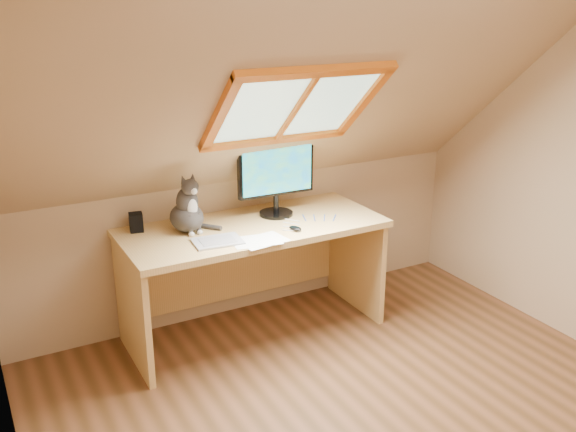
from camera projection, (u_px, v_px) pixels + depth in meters
room_shell at (418, 186)px, 2.88m from camera, size 3.52×3.52×2.41m
desk at (249, 254)px, 4.39m from camera, size 1.74×0.76×0.80m
monitor at (276, 175)px, 4.34m from camera, size 0.55×0.23×0.51m
cat at (187, 211)px, 4.09m from camera, size 0.26×0.29×0.39m
desk_speaker at (136, 222)px, 4.12m from camera, size 0.10×0.10×0.12m
graphics_tablet at (218, 241)px, 3.95m from camera, size 0.32×0.24×0.01m
mouse at (295, 228)px, 4.14m from camera, size 0.08×0.11×0.03m
papers at (254, 240)px, 3.98m from camera, size 0.33×0.27×0.00m
cables at (309, 221)px, 4.31m from camera, size 0.51×0.26×0.01m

